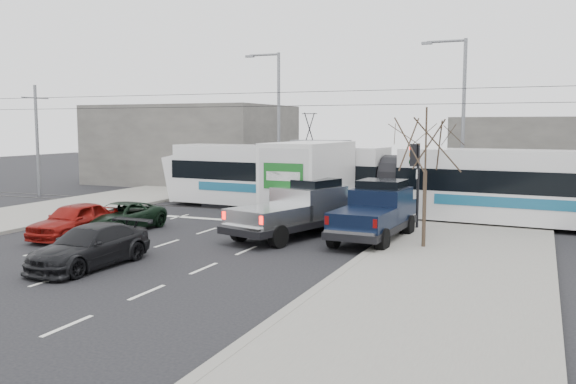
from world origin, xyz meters
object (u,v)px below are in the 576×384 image
at_px(red_car, 74,220).
at_px(bare_tree, 426,145).
at_px(box_truck, 314,183).
at_px(dark_car, 90,246).
at_px(silver_pickup, 299,208).
at_px(navy_pickup, 376,211).
at_px(tram, 393,181).
at_px(street_lamp_near, 460,114).
at_px(street_lamp_far, 276,115).
at_px(green_car, 120,217).
at_px(traffic_signal, 415,167).

bearing_deg(red_car, bare_tree, 11.13).
height_order(box_truck, dark_car, box_truck).
xyz_separation_m(silver_pickup, navy_pickup, (3.18, 0.23, 0.01)).
relative_size(tram, dark_car, 5.52).
bearing_deg(red_car, street_lamp_near, 46.56).
relative_size(street_lamp_far, green_car, 2.04).
bearing_deg(navy_pickup, street_lamp_near, 83.29).
height_order(traffic_signal, tram, tram).
bearing_deg(traffic_signal, tram, 117.74).
relative_size(bare_tree, street_lamp_near, 0.56).
height_order(bare_tree, navy_pickup, bare_tree).
bearing_deg(bare_tree, tram, 111.36).
relative_size(bare_tree, dark_car, 1.10).
bearing_deg(navy_pickup, bare_tree, -27.26).
bearing_deg(navy_pickup, tram, 100.27).
distance_m(street_lamp_far, red_car, 17.08).
bearing_deg(box_truck, bare_tree, -32.87).
xyz_separation_m(traffic_signal, box_truck, (-4.64, 0.23, -0.89)).
bearing_deg(street_lamp_near, red_car, -132.24).
distance_m(traffic_signal, dark_car, 13.65).
bearing_deg(street_lamp_far, bare_tree, -48.88).
height_order(bare_tree, traffic_signal, bare_tree).
height_order(navy_pickup, red_car, navy_pickup).
bearing_deg(street_lamp_far, navy_pickup, -51.67).
xyz_separation_m(bare_tree, red_car, (-13.39, -2.93, -3.08)).
bearing_deg(silver_pickup, red_car, -137.25).
bearing_deg(box_truck, traffic_signal, 0.51).
bearing_deg(green_car, tram, 41.25).
bearing_deg(street_lamp_near, navy_pickup, -99.90).
bearing_deg(silver_pickup, bare_tree, 6.32).
relative_size(street_lamp_far, box_truck, 1.18).
distance_m(traffic_signal, navy_pickup, 3.34).
distance_m(silver_pickup, green_car, 7.66).
height_order(bare_tree, tram, bare_tree).
bearing_deg(bare_tree, silver_pickup, 169.31).
bearing_deg(tram, traffic_signal, -57.40).
bearing_deg(red_car, box_truck, 42.01).
distance_m(street_lamp_far, navy_pickup, 16.14).
bearing_deg(traffic_signal, navy_pickup, -108.93).
bearing_deg(street_lamp_near, silver_pickup, -115.33).
xyz_separation_m(street_lamp_near, dark_car, (-9.10, -18.17, -4.45)).
bearing_deg(dark_car, green_car, 122.05).
bearing_deg(street_lamp_far, box_truck, -57.01).
bearing_deg(traffic_signal, street_lamp_far, 138.28).
bearing_deg(bare_tree, box_truck, 143.74).
relative_size(silver_pickup, navy_pickup, 1.18).
relative_size(traffic_signal, box_truck, 0.47).
height_order(green_car, red_car, red_car).
xyz_separation_m(bare_tree, street_lamp_far, (-11.79, 13.50, 1.32)).
xyz_separation_m(street_lamp_near, silver_pickup, (-4.97, -10.51, -3.97)).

